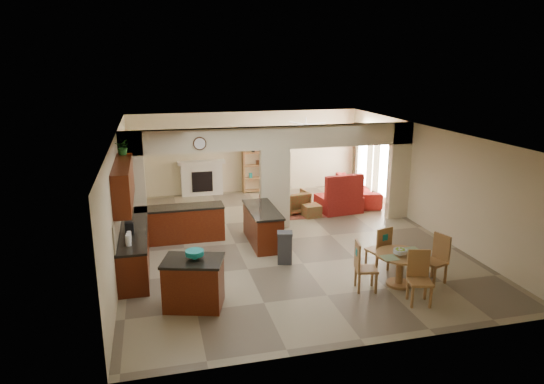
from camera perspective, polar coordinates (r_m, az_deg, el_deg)
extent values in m
plane|color=gray|center=(12.62, 1.44, -5.58)|extent=(10.00, 10.00, 0.00)
plane|color=white|center=(11.92, 1.53, 7.10)|extent=(10.00, 10.00, 0.00)
plane|color=beige|center=(16.95, -3.02, 4.73)|extent=(8.00, 0.00, 8.00)
plane|color=beige|center=(7.75, 11.48, -8.54)|extent=(8.00, 0.00, 8.00)
plane|color=beige|center=(11.81, -17.57, -0.63)|extent=(0.00, 10.00, 10.00)
plane|color=beige|center=(13.78, 17.74, 1.57)|extent=(0.00, 10.00, 10.00)
cube|color=beige|center=(12.76, -16.00, 0.64)|extent=(0.60, 0.25, 2.80)
cube|color=beige|center=(13.20, 0.32, 0.38)|extent=(0.80, 0.25, 2.20)
cube|color=beige|center=(14.47, 14.68, 2.42)|extent=(0.60, 0.25, 2.80)
cube|color=beige|center=(12.92, 0.33, 6.40)|extent=(8.00, 0.25, 0.60)
cube|color=#420D07|center=(11.33, -15.88, -6.34)|extent=(0.60, 3.20, 0.86)
cube|color=black|center=(11.18, -16.04, -4.17)|extent=(0.62, 3.22, 0.05)
cube|color=tan|center=(11.10, -17.61, -2.72)|extent=(0.02, 3.20, 0.55)
cube|color=#420D07|center=(12.62, -10.73, -3.78)|extent=(2.20, 0.60, 0.86)
cube|color=black|center=(12.48, -10.83, -1.81)|extent=(2.22, 0.62, 0.05)
cube|color=#420D07|center=(10.89, -17.07, 0.94)|extent=(0.35, 2.40, 0.90)
cube|color=#420D07|center=(12.24, -1.13, -4.11)|extent=(0.65, 1.80, 0.86)
cube|color=black|center=(12.10, -1.14, -2.07)|extent=(0.70, 1.85, 0.05)
cube|color=silver|center=(11.47, -0.18, -5.52)|extent=(0.58, 0.04, 0.70)
cylinder|color=#462B17|center=(12.44, -8.50, 5.65)|extent=(0.34, 0.03, 0.34)
cube|color=#984737|center=(14.85, 3.76, -2.36)|extent=(1.60, 1.30, 0.01)
cube|color=beige|center=(16.75, -8.26, 1.49)|extent=(1.40, 0.28, 1.10)
cube|color=black|center=(16.63, -8.20, 1.21)|extent=(0.70, 0.04, 0.70)
cube|color=beige|center=(16.60, -8.33, 3.48)|extent=(1.60, 0.35, 0.10)
cube|color=olive|center=(16.95, -1.72, 3.01)|extent=(1.00, 0.32, 1.80)
cube|color=white|center=(15.76, 13.27, 2.79)|extent=(0.02, 0.90, 1.90)
cube|color=white|center=(17.25, 10.72, 3.99)|extent=(0.02, 0.90, 1.90)
cube|color=white|center=(16.53, 11.91, 2.91)|extent=(0.02, 0.70, 2.10)
cube|color=#3B1717|center=(15.22, 14.15, 2.30)|extent=(0.10, 0.28, 2.30)
cube|color=#3B1717|center=(16.27, 12.19, 3.23)|extent=(0.10, 0.28, 2.30)
cube|color=#3B1717|center=(16.71, 11.45, 3.59)|extent=(0.10, 0.28, 2.30)
cube|color=#3B1717|center=(17.78, 9.81, 4.36)|extent=(0.10, 0.28, 2.30)
cylinder|color=white|center=(15.23, 3.98, 7.93)|extent=(1.00, 1.00, 0.10)
cube|color=#420D07|center=(9.31, -9.18, -10.67)|extent=(1.21, 1.00, 0.90)
cube|color=black|center=(9.11, -9.31, -7.98)|extent=(1.27, 1.06, 0.05)
cylinder|color=#128081|center=(9.10, -9.09, -7.28)|extent=(0.34, 0.34, 0.16)
cube|color=#313134|center=(11.09, 1.51, -6.70)|extent=(0.38, 0.35, 0.69)
cylinder|color=olive|center=(10.26, 14.91, -7.14)|extent=(1.01, 1.01, 0.04)
cylinder|color=olive|center=(10.38, 14.79, -8.80)|extent=(0.15, 0.15, 0.65)
cylinder|color=olive|center=(10.51, 14.67, -10.38)|extent=(0.51, 0.51, 0.06)
cylinder|color=#75AB24|center=(10.14, 14.83, -6.84)|extent=(0.27, 0.27, 0.15)
imported|color=maroon|center=(16.27, 9.90, 0.35)|extent=(2.66, 1.36, 0.74)
cube|color=maroon|center=(15.00, 7.83, -1.33)|extent=(1.32, 1.12, 0.49)
imported|color=maroon|center=(14.73, 2.79, -1.15)|extent=(0.83, 0.85, 0.67)
cube|color=maroon|center=(14.43, 4.65, -2.19)|extent=(0.54, 0.54, 0.35)
imported|color=#1D4B14|center=(11.72, -17.10, 5.10)|extent=(0.41, 0.38, 0.38)
cube|color=olive|center=(10.96, 12.31, -6.72)|extent=(0.52, 0.52, 0.05)
cube|color=olive|center=(11.27, 12.32, -7.36)|extent=(0.04, 0.04, 0.44)
cube|color=olive|center=(11.06, 10.99, -7.74)|extent=(0.04, 0.04, 0.44)
cube|color=olive|center=(11.05, 13.50, -7.92)|extent=(0.04, 0.04, 0.44)
cube|color=olive|center=(10.83, 12.17, -8.32)|extent=(0.04, 0.04, 0.44)
cube|color=olive|center=(10.73, 13.08, -5.55)|extent=(0.41, 0.15, 0.55)
cube|color=#128081|center=(10.69, 13.19, -5.24)|extent=(0.14, 0.05, 0.14)
cube|color=olive|center=(10.66, 18.55, -7.84)|extent=(0.53, 0.53, 0.05)
cube|color=olive|center=(10.73, 17.15, -8.91)|extent=(0.04, 0.04, 0.44)
cube|color=olive|center=(10.53, 18.56, -9.49)|extent=(0.04, 0.04, 0.44)
cube|color=olive|center=(10.97, 18.33, -8.46)|extent=(0.04, 0.04, 0.44)
cube|color=olive|center=(10.78, 19.73, -9.02)|extent=(0.04, 0.04, 0.44)
cube|color=olive|center=(10.69, 19.34, -6.11)|extent=(0.17, 0.41, 0.55)
cube|color=#128081|center=(10.69, 19.45, -5.73)|extent=(0.05, 0.14, 0.14)
cube|color=olive|center=(9.69, 17.01, -10.08)|extent=(0.51, 0.51, 0.05)
cube|color=olive|center=(9.60, 16.18, -11.79)|extent=(0.04, 0.04, 0.44)
cube|color=olive|center=(9.69, 18.16, -11.69)|extent=(0.04, 0.04, 0.44)
cube|color=olive|center=(9.89, 15.67, -10.91)|extent=(0.04, 0.04, 0.44)
cube|color=olive|center=(9.98, 17.60, -10.82)|extent=(0.04, 0.04, 0.44)
cube|color=olive|center=(9.74, 16.85, -8.01)|extent=(0.42, 0.15, 0.55)
cube|color=#128081|center=(9.73, 16.84, -7.57)|extent=(0.14, 0.05, 0.14)
cube|color=olive|center=(9.98, 11.02, -8.90)|extent=(0.50, 0.50, 0.05)
cube|color=olive|center=(9.96, 12.14, -10.47)|extent=(0.04, 0.04, 0.44)
cube|color=olive|center=(10.26, 11.69, -9.65)|extent=(0.04, 0.04, 0.44)
cube|color=olive|center=(9.89, 10.19, -10.56)|extent=(0.04, 0.04, 0.44)
cube|color=olive|center=(10.19, 9.80, -9.74)|extent=(0.04, 0.04, 0.44)
cube|color=olive|center=(9.82, 10.02, -7.35)|extent=(0.13, 0.42, 0.55)
cube|color=#128081|center=(9.79, 9.90, -6.98)|extent=(0.04, 0.14, 0.14)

